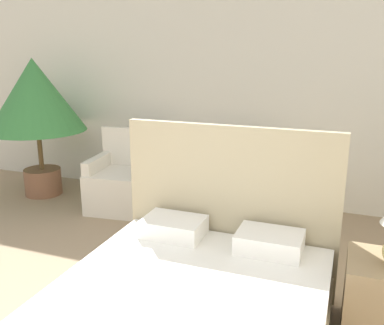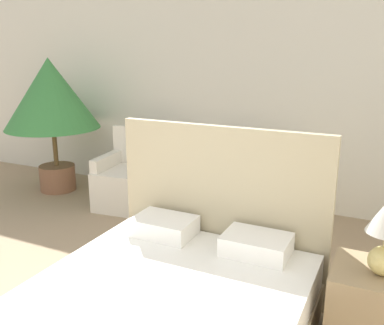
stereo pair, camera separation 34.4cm
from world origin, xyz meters
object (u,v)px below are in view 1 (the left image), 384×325
armchair_near_window_right (214,197)px  potted_palm (35,100)px  bed (185,318)px  armchair_near_window_left (122,185)px

armchair_near_window_right → potted_palm: potted_palm is taller
bed → armchair_near_window_left: size_ratio=2.21×
armchair_near_window_left → potted_palm: size_ratio=0.53×
armchair_near_window_right → potted_palm: (-2.36, 0.10, 0.94)m
armchair_near_window_left → bed: bearing=-58.5°
armchair_near_window_right → potted_palm: size_ratio=0.53×
armchair_near_window_left → armchair_near_window_right: 1.13m
armchair_near_window_left → potted_palm: 1.55m
armchair_near_window_right → armchair_near_window_left: bearing=-179.1°
bed → potted_palm: (-2.85, 2.17, 0.96)m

